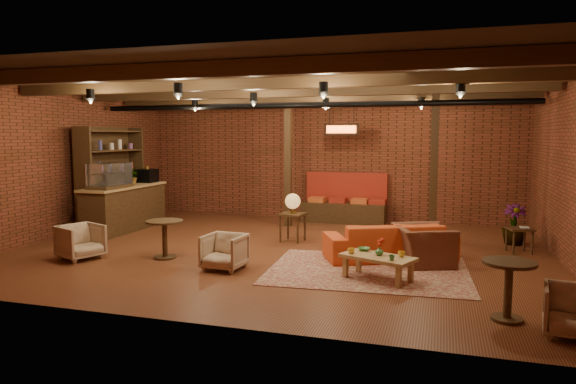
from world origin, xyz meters
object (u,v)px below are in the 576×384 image
(round_table_left, at_px, (165,233))
(side_table_lamp, at_px, (293,205))
(sofa, at_px, (389,241))
(coffee_table, at_px, (377,258))
(side_table_book, at_px, (520,230))
(armchair_far, at_px, (574,309))
(round_table_right, at_px, (509,281))
(armchair_b, at_px, (224,250))
(plant_tall, at_px, (516,184))
(armchair_right, at_px, (423,239))
(armchair_a, at_px, (80,240))

(round_table_left, bearing_deg, side_table_lamp, 49.41)
(sofa, distance_m, coffee_table, 1.40)
(side_table_book, bearing_deg, armchair_far, -90.00)
(round_table_left, bearing_deg, side_table_book, 20.56)
(sofa, relative_size, coffee_table, 1.86)
(side_table_book, relative_size, round_table_right, 0.73)
(armchair_b, distance_m, plant_tall, 6.02)
(armchair_right, xyz_separation_m, plant_tall, (1.70, 2.21, 0.78))
(sofa, distance_m, armchair_b, 2.94)
(sofa, xyz_separation_m, armchair_right, (0.59, -0.21, 0.11))
(coffee_table, xyz_separation_m, side_table_lamp, (-2.04, 2.38, 0.43))
(round_table_right, height_order, plant_tall, plant_tall)
(round_table_right, bearing_deg, round_table_left, 163.77)
(armchair_far, bearing_deg, coffee_table, 153.84)
(armchair_right, bearing_deg, round_table_left, 81.43)
(round_table_left, relative_size, plant_tall, 0.28)
(side_table_lamp, height_order, round_table_left, side_table_lamp)
(coffee_table, bearing_deg, side_table_lamp, 130.61)
(sofa, distance_m, side_table_lamp, 2.35)
(armchair_a, bearing_deg, plant_tall, -42.20)
(side_table_lamp, xyz_separation_m, armchair_a, (-3.20, -2.56, -0.42))
(sofa, distance_m, round_table_left, 4.02)
(side_table_lamp, height_order, armchair_b, side_table_lamp)
(round_table_left, xyz_separation_m, side_table_book, (6.16, 2.31, -0.02))
(round_table_left, relative_size, armchair_a, 1.00)
(round_table_left, xyz_separation_m, armchair_b, (1.34, -0.40, -0.14))
(round_table_left, height_order, round_table_right, round_table_right)
(coffee_table, xyz_separation_m, armchair_b, (-2.49, -0.11, -0.01))
(side_table_book, bearing_deg, round_table_right, -99.18)
(round_table_right, relative_size, armchair_far, 1.17)
(sofa, distance_m, armchair_a, 5.52)
(coffee_table, bearing_deg, armchair_far, -35.01)
(coffee_table, bearing_deg, armchair_a, -178.04)
(side_table_lamp, distance_m, armchair_right, 2.95)
(side_table_lamp, distance_m, armchair_a, 4.12)
(armchair_b, height_order, armchair_far, armchair_b)
(side_table_lamp, bearing_deg, armchair_b, -100.16)
(sofa, xyz_separation_m, coffee_table, (-0.04, -1.40, 0.01))
(armchair_a, bearing_deg, armchair_b, -65.90)
(side_table_lamp, relative_size, armchair_a, 1.47)
(round_table_right, bearing_deg, armchair_a, 170.75)
(armchair_right, distance_m, armchair_far, 3.30)
(coffee_table, relative_size, round_table_left, 1.77)
(armchair_right, bearing_deg, round_table_right, -176.60)
(round_table_left, bearing_deg, armchair_far, -17.41)
(armchair_a, height_order, round_table_right, round_table_right)
(armchair_a, bearing_deg, coffee_table, -65.46)
(side_table_book, distance_m, round_table_right, 3.97)
(side_table_lamp, relative_size, armchair_far, 1.63)
(side_table_lamp, xyz_separation_m, plant_tall, (4.38, 1.01, 0.46))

